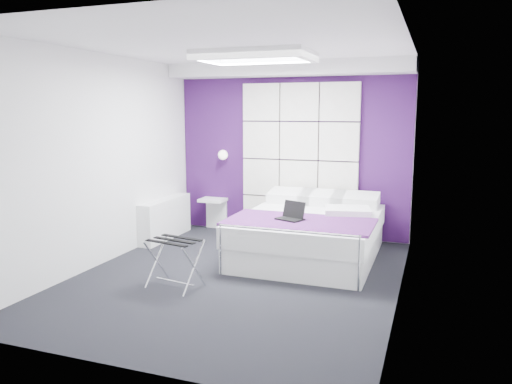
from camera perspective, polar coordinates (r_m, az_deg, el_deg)
floor at (r=5.85m, az=-2.18°, el=-9.71°), size 4.40×4.40×0.00m
ceiling at (r=5.58m, az=-2.35°, el=16.44°), size 4.40×4.40×0.00m
wall_back at (r=7.64m, az=3.99°, el=4.73°), size 3.60×0.00×3.60m
wall_left at (r=6.46m, az=-17.24°, el=3.50°), size 0.00×4.40×4.40m
wall_right at (r=5.17m, az=16.57°, el=2.18°), size 0.00×4.40×4.40m
accent_wall at (r=7.63m, az=3.97°, el=4.72°), size 3.58×0.02×2.58m
soffit at (r=7.40m, az=3.55°, el=13.88°), size 3.58×0.50×0.20m
headboard at (r=7.56m, az=4.95°, el=3.67°), size 1.80×0.08×2.30m
skylight at (r=6.13m, az=-0.14°, el=15.33°), size 1.36×0.86×0.12m
wall_lamp at (r=7.87m, az=-3.69°, el=4.28°), size 0.15×0.15×0.15m
radiator at (r=7.63m, az=-10.33°, el=-3.01°), size 0.22×1.20×0.60m
bed at (r=6.58m, az=6.16°, el=-4.74°), size 1.76×2.12×0.74m
nightstand at (r=8.01m, az=-4.96°, el=-0.91°), size 0.40×0.31×0.04m
luggage_rack at (r=5.55m, az=-9.26°, el=-8.04°), size 0.54×0.39×0.53m
laptop at (r=6.07m, az=4.00°, el=-2.63°), size 0.31×0.22×0.22m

